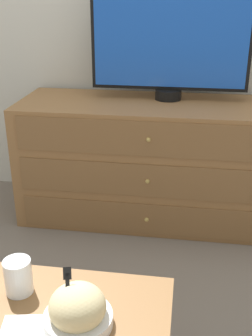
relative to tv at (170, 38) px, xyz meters
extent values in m
plane|color=#70665B|center=(-0.01, 0.21, -1.06)|extent=(12.00, 12.00, 0.00)
cube|color=olive|center=(-0.07, -0.10, -0.70)|extent=(1.56, 0.56, 0.72)
cube|color=brown|center=(-0.07, -0.38, -0.94)|extent=(1.43, 0.01, 0.19)
sphere|color=tan|center=(-0.07, -0.39, -0.94)|extent=(0.02, 0.02, 0.02)
cube|color=brown|center=(-0.07, -0.38, -0.70)|extent=(1.43, 0.01, 0.19)
sphere|color=tan|center=(-0.07, -0.39, -0.70)|extent=(0.02, 0.02, 0.02)
cube|color=brown|center=(-0.07, -0.38, -0.46)|extent=(1.43, 0.01, 0.19)
sphere|color=tan|center=(-0.07, -0.39, -0.46)|extent=(0.02, 0.02, 0.02)
cylinder|color=black|center=(0.00, 0.00, -0.31)|extent=(0.15, 0.15, 0.06)
cube|color=black|center=(0.00, 0.00, 0.02)|extent=(0.89, 0.04, 0.60)
cube|color=blue|center=(0.00, -0.02, 0.02)|extent=(0.85, 0.01, 0.56)
cube|color=olive|center=(-0.28, -1.49, -0.66)|extent=(0.77, 0.48, 0.02)
cylinder|color=brown|center=(0.07, -1.29, -0.87)|extent=(0.04, 0.04, 0.39)
cylinder|color=silver|center=(-0.17, -1.50, -0.63)|extent=(0.21, 0.21, 0.04)
ellipsoid|color=beige|center=(-0.17, -1.50, -0.59)|extent=(0.17, 0.17, 0.13)
cube|color=black|center=(-0.19, -1.51, -0.56)|extent=(0.03, 0.08, 0.13)
cube|color=black|center=(-0.20, -1.48, -0.49)|extent=(0.03, 0.03, 0.03)
cylinder|color=beige|center=(-0.39, -1.39, -0.62)|extent=(0.08, 0.08, 0.07)
cylinder|color=white|center=(-0.39, -1.39, -0.59)|extent=(0.09, 0.09, 0.12)
camera|label=1|loc=(0.11, -2.43, 0.27)|focal=45.00mm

